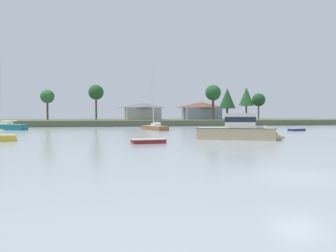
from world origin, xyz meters
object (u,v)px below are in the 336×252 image
Objects in this scene: dinghy_navy at (297,130)px; sailboat_wood at (155,129)px; dinghy_maroon at (148,142)px; sailboat_teal at (4,128)px; cruiser_sand at (244,133)px.

sailboat_wood is at bearing 160.83° from dinghy_navy.
sailboat_teal reaches higher than dinghy_maroon.
cruiser_sand is at bearing 12.47° from dinghy_maroon.
dinghy_maroon is 12.03m from cruiser_sand.
sailboat_teal reaches higher than sailboat_wood.
dinghy_maroon is (-6.13, -29.70, -0.11)m from sailboat_wood.
dinghy_maroon is 43.02m from sailboat_teal.
dinghy_maroon is at bearing -167.53° from cruiser_sand.
dinghy_navy is (25.11, -8.73, -0.10)m from sailboat_wood.
sailboat_wood is 0.91× the size of sailboat_teal.
cruiser_sand is (5.60, -27.11, 0.45)m from sailboat_wood.
dinghy_navy is 56.01m from sailboat_teal.
sailboat_wood is at bearing 101.67° from cruiser_sand.
cruiser_sand is at bearing -136.70° from dinghy_navy.
sailboat_wood is 3.49× the size of dinghy_navy.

